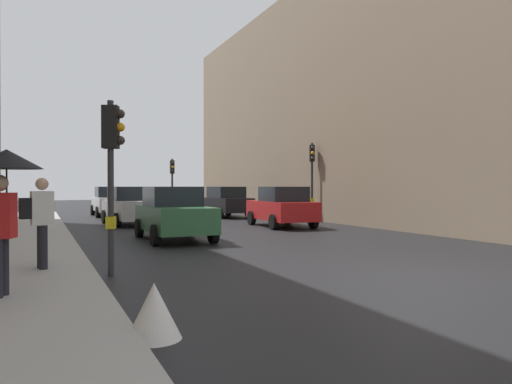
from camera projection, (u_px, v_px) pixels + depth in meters
The scene contains 15 objects.
ground_plane at pixel (419, 274), 9.63m from camera, with size 120.00×120.00×0.00m, color black.
sidewalk_kerb at pixel (20, 253), 12.05m from camera, with size 2.83×40.00×0.16m, color #A8A5A0.
building_facade_right at pixel (391, 108), 28.19m from camera, with size 12.00×33.79×12.76m, color gray.
traffic_light_far_median at pixel (172, 176), 30.42m from camera, with size 0.25×0.43×3.53m.
traffic_light_near_right at pixel (112, 155), 9.43m from camera, with size 0.45×0.34×3.45m.
traffic_light_mid_street at pixel (312, 167), 24.24m from camera, with size 0.34×0.45×3.97m.
car_white_compact at pixel (111, 201), 28.80m from camera, with size 2.04×4.21×1.76m.
car_green_estate at pixel (174, 213), 15.84m from camera, with size 2.06×4.22×1.76m.
car_red_sedan at pixel (282, 207), 21.04m from camera, with size 2.27×4.33×1.76m.
car_yellow_taxi at pixel (174, 198), 37.00m from camera, with size 2.23×4.31×1.76m.
car_dark_suv at pixel (225, 202), 27.79m from camera, with size 2.27×4.33×1.76m.
car_silver_hatchback at pixel (130, 206), 22.23m from camera, with size 2.26×4.32×1.76m.
pedestrian_with_umbrella at pixel (4, 181), 6.95m from camera, with size 1.00×1.00×2.14m.
pedestrian_with_black_backpack at pixel (40, 217), 9.32m from camera, with size 0.64×0.38×1.77m.
warning_sign_triangle at pixel (154, 311), 5.52m from camera, with size 0.64×0.64×0.65m, color silver.
Camera 1 is at (-6.95, -7.40, 1.76)m, focal length 33.69 mm.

